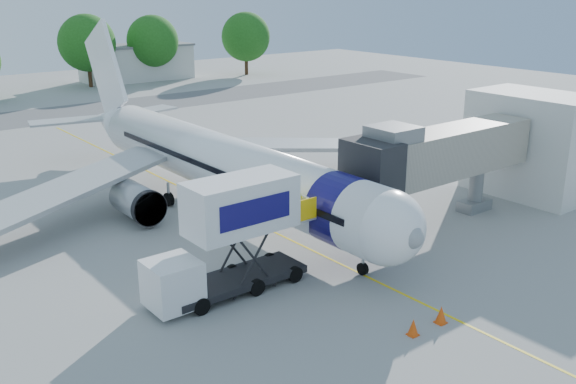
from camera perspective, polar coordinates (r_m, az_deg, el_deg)
ground at (r=39.51m, az=-3.07°, el=-2.71°), size 160.00×160.00×0.00m
guidance_line at (r=39.51m, az=-3.07°, el=-2.70°), size 0.15×70.00×0.01m
taxiway_strip at (r=76.64m, az=-21.60°, el=6.22°), size 120.00×10.00×0.01m
aircraft at (r=41.89m, az=-6.39°, el=2.65°), size 34.17×37.73×11.35m
jet_bridge at (r=38.54m, az=12.76°, el=3.11°), size 13.90×3.20×6.60m
terminal_stub at (r=47.17m, az=20.87°, el=3.99°), size 5.00×8.00×7.00m
catering_hiloader at (r=29.84m, az=-5.23°, el=-4.09°), size 8.50×2.44×5.50m
ground_tug at (r=26.31m, az=17.81°, el=-13.02°), size 3.65×1.96×1.44m
safety_cone_a at (r=28.84m, az=13.45°, el=-10.58°), size 0.50×0.50×0.80m
safety_cone_b at (r=27.69m, az=11.06°, el=-11.73°), size 0.47×0.47×0.75m
outbuilding_right at (r=102.55m, az=-13.27°, el=11.17°), size 16.40×7.40×5.30m
tree_e at (r=96.44m, az=-17.44°, el=12.53°), size 7.97×7.97×10.16m
tree_f at (r=100.38m, az=-11.94°, el=12.99°), size 7.65×7.65×9.76m
tree_g at (r=105.66m, az=-3.77°, el=13.60°), size 7.77×7.77×9.91m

